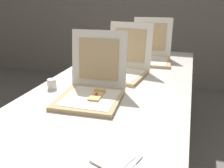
# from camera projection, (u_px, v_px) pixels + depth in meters

# --- Properties ---
(table) EXTENTS (0.93, 2.13, 0.73)m
(table) POSITION_uv_depth(u_px,v_px,m) (117.00, 91.00, 1.56)
(table) COLOR beige
(table) RESTS_ON ground
(pizza_box_front) EXTENTS (0.36, 0.41, 0.35)m
(pizza_box_front) POSITION_uv_depth(u_px,v_px,m) (92.00, 89.00, 1.32)
(pizza_box_front) COLOR tan
(pizza_box_front) RESTS_ON table
(pizza_box_middle) EXTENTS (0.38, 0.41, 0.36)m
(pizza_box_middle) POSITION_uv_depth(u_px,v_px,m) (122.00, 68.00, 1.71)
(pizza_box_middle) COLOR tan
(pizza_box_middle) RESTS_ON table
(pizza_box_back) EXTENTS (0.37, 0.37, 0.36)m
(pizza_box_back) POSITION_uv_depth(u_px,v_px,m) (151.00, 55.00, 2.05)
(pizza_box_back) COLOR tan
(pizza_box_back) RESTS_ON table
(cup_white_mid) EXTENTS (0.05, 0.05, 0.06)m
(cup_white_mid) POSITION_uv_depth(u_px,v_px,m) (76.00, 74.00, 1.65)
(cup_white_mid) COLOR white
(cup_white_mid) RESTS_ON table
(cup_white_far) EXTENTS (0.05, 0.05, 0.06)m
(cup_white_far) POSITION_uv_depth(u_px,v_px,m) (102.00, 63.00, 1.91)
(cup_white_far) COLOR white
(cup_white_far) RESTS_ON table
(cup_white_near_center) EXTENTS (0.05, 0.05, 0.06)m
(cup_white_near_center) POSITION_uv_depth(u_px,v_px,m) (52.00, 84.00, 1.46)
(cup_white_near_center) COLOR white
(cup_white_near_center) RESTS_ON table
(napkin_pile) EXTENTS (0.17, 0.16, 0.01)m
(napkin_pile) POSITION_uv_depth(u_px,v_px,m) (117.00, 159.00, 0.84)
(napkin_pile) COLOR white
(napkin_pile) RESTS_ON table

